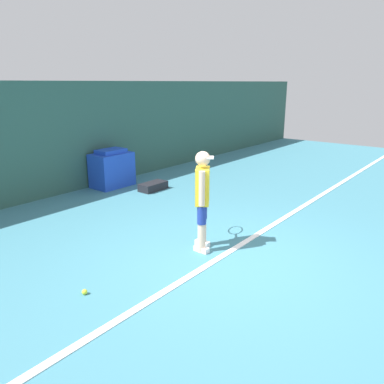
% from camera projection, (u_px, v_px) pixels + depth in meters
% --- Properties ---
extents(ground_plane, '(24.00, 24.00, 0.00)m').
position_uv_depth(ground_plane, '(232.00, 262.00, 5.39)').
color(ground_plane, teal).
extents(back_wall, '(24.00, 0.10, 2.52)m').
position_uv_depth(back_wall, '(38.00, 142.00, 8.03)').
color(back_wall, '#2D564C').
rests_on(back_wall, ground_plane).
extents(court_baseline, '(21.60, 0.10, 0.01)m').
position_uv_depth(court_baseline, '(220.00, 258.00, 5.51)').
color(court_baseline, white).
rests_on(court_baseline, ground_plane).
extents(tennis_player, '(0.82, 0.61, 1.53)m').
position_uv_depth(tennis_player, '(202.00, 196.00, 5.61)').
color(tennis_player, beige).
rests_on(tennis_player, ground_plane).
extents(tennis_ball, '(0.07, 0.07, 0.07)m').
position_uv_depth(tennis_ball, '(85.00, 292.00, 4.56)').
color(tennis_ball, '#D1E533').
rests_on(tennis_ball, ground_plane).
extents(covered_chair, '(0.97, 0.64, 0.93)m').
position_uv_depth(covered_chair, '(112.00, 169.00, 9.21)').
color(covered_chair, blue).
rests_on(covered_chair, ground_plane).
extents(equipment_bag, '(0.70, 0.35, 0.18)m').
position_uv_depth(equipment_bag, '(153.00, 186.00, 8.97)').
color(equipment_bag, black).
rests_on(equipment_bag, ground_plane).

